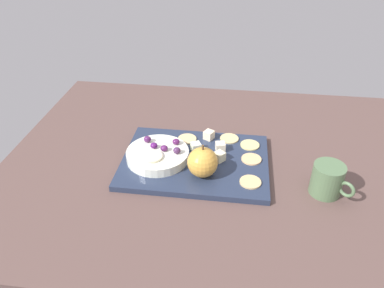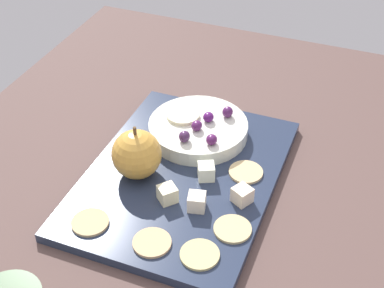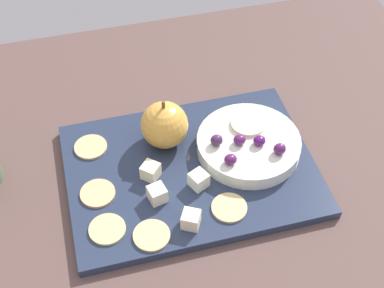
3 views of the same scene
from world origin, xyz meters
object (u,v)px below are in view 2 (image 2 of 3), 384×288
apple_whole (137,154)px  cracker_1 (233,229)px  cracker_2 (152,243)px  grape_2 (229,112)px  grape_3 (184,136)px  cheese_cube_3 (206,171)px  grape_4 (210,139)px  serving_dish (198,129)px  apple_slice_0 (183,115)px  cracker_3 (246,172)px  cracker_4 (200,255)px  cracker_0 (90,222)px  cheese_cube_1 (242,195)px  grape_1 (197,126)px  cheese_cube_2 (197,202)px  grape_0 (208,117)px  cheese_cube_0 (167,194)px  platter (182,176)px

apple_whole → cracker_1: apple_whole is taller
cracker_2 → grape_2: size_ratio=2.69×
grape_3 → cracker_1: bearing=-136.5°
cheese_cube_3 → grape_3: 6.99cm
cracker_2 → grape_2: 27.83cm
grape_4 → serving_dish: bearing=39.6°
cheese_cube_3 → apple_slice_0: apple_slice_0 is taller
cracker_3 → grape_4: grape_4 is taller
serving_dish → cracker_4: size_ratio=3.13×
apple_slice_0 → cheese_cube_3: bearing=-142.6°
cheese_cube_3 → grape_2: grape_2 is taller
apple_slice_0 → cracker_0: bearing=171.5°
cheese_cube_1 → apple_whole: bearing=89.8°
serving_dish → grape_2: grape_2 is taller
grape_1 → grape_3: (-3.44, 0.73, 0.09)cm
cracker_2 → grape_4: grape_4 is taller
cheese_cube_1 → cracker_4: bearing=169.8°
cheese_cube_2 → apple_slice_0: apple_slice_0 is taller
serving_dish → cheese_cube_1: bearing=-137.2°
cracker_0 → cracker_4: size_ratio=1.00×
serving_dish → grape_0: (1.17, -1.32, 1.97)cm
apple_whole → cheese_cube_0: bearing=-119.7°
serving_dish → grape_0: 2.64cm
grape_0 → apple_slice_0: 4.32cm
apple_whole → cracker_4: apple_whole is taller
apple_whole → cheese_cube_3: (2.84, -9.90, -2.52)cm
cracker_4 → grape_4: bearing=16.5°
grape_0 → grape_2: grape_2 is taller
cracker_1 → apple_slice_0: (18.81, 14.80, 2.49)cm
grape_3 → platter: bearing=-161.9°
cheese_cube_3 → grape_4: size_ratio=1.26×
cracker_3 → grape_1: bearing=65.0°
cracker_2 → apple_slice_0: (24.97, 5.67, 2.49)cm
grape_0 → grape_4: 5.83cm
apple_whole → grape_3: (7.05, -4.72, -0.45)cm
serving_dish → grape_1: size_ratio=8.41×
cheese_cube_0 → cheese_cube_3: same height
cheese_cube_3 → apple_slice_0: bearing=37.4°
platter → grape_2: size_ratio=19.57×
grape_4 → apple_slice_0: bearing=52.0°
grape_0 → cheese_cube_3: bearing=-161.5°
apple_whole → cheese_cube_3: 10.60cm
grape_1 → grape_4: 4.01cm
grape_0 → grape_2: bearing=-49.1°
grape_0 → cracker_2: bearing=-176.8°
cheese_cube_0 → cracker_3: cheese_cube_0 is taller
platter → cheese_cube_2: cheese_cube_2 is taller
platter → cracker_3: cracker_3 is taller
platter → grape_1: (7.92, 0.74, 3.96)cm
cheese_cube_2 → grape_2: (19.32, 1.84, 2.08)cm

